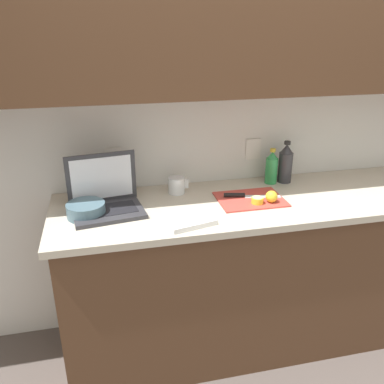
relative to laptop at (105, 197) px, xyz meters
The scene contains 13 objects.
ground_plane 1.22m from the laptop, ahead, with size 12.00×12.00×0.00m, color #564C47.
wall_back 0.98m from the laptop, 13.91° to the left, with size 5.20×0.38×2.60m.
counter_unit 0.93m from the laptop, ahead, with size 2.08×0.62×0.90m.
laptop is the anchor object (origin of this frame).
cutting_board 0.74m from the laptop, ahead, with size 0.34×0.26×0.01m, color #D1473D.
knife 0.71m from the laptop, ahead, with size 0.30×0.09×0.02m.
lemon_half_cut 0.76m from the laptop, ahead, with size 0.06×0.06×0.03m.
lemon_whole_beside 0.83m from the laptop, ahead, with size 0.06×0.06×0.06m.
bottle_green_soda 1.04m from the laptop, ahead, with size 0.08×0.08×0.24m.
bottle_oil_tall 0.95m from the laptop, ahead, with size 0.07×0.07×0.21m.
measuring_cup 0.40m from the laptop, 18.73° to the left, with size 0.11×0.09×0.09m.
bowl_white 0.12m from the laptop, 147.96° to the right, with size 0.18×0.18×0.07m.
dish_towel 0.44m from the laptop, 32.46° to the right, with size 0.22×0.16×0.02m, color white.
Camera 1 is at (-0.75, -1.83, 1.75)m, focal length 38.00 mm.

